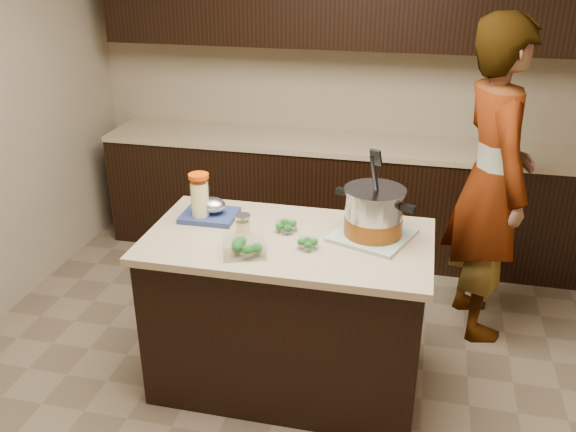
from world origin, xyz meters
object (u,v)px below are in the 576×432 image
Objects in this scene: person at (492,182)px; lemonade_pitcher at (200,199)px; island at (288,312)px; stock_pot at (374,215)px.

lemonade_pitcher is at bearing 100.83° from person.
lemonade_pitcher is at bearing 168.54° from island.
lemonade_pitcher is 0.13× the size of person.
person reaches higher than lemonade_pitcher.
person is (0.63, 0.74, -0.05)m from stock_pot.
stock_pot reaches higher than island.
stock_pot is 0.23× the size of person.
stock_pot is at bearing -0.15° from lemonade_pitcher.
lemonade_pitcher is (-0.93, 0.00, -0.00)m from stock_pot.
stock_pot is at bearing 125.10° from person.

